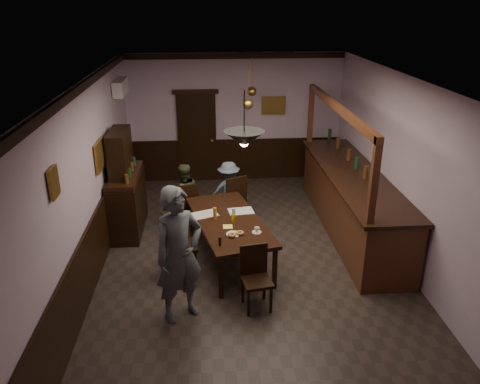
{
  "coord_description": "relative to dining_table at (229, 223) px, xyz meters",
  "views": [
    {
      "loc": [
        -0.7,
        -6.76,
        4.12
      ],
      "look_at": [
        -0.16,
        0.35,
        1.15
      ],
      "focal_mm": 35.0,
      "sensor_mm": 36.0,
      "label": 1
    }
  ],
  "objects": [
    {
      "name": "water_glass",
      "position": [
        0.09,
        0.1,
        0.14
      ],
      "size": [
        0.06,
        0.06,
        0.15
      ],
      "primitive_type": "cylinder",
      "color": "silver",
      "rests_on": "dining_table"
    },
    {
      "name": "chair_near",
      "position": [
        0.3,
        -1.29,
        -0.18
      ],
      "size": [
        0.46,
        0.46,
        0.93
      ],
      "rotation": [
        0.0,
        0.0,
        0.17
      ],
      "color": "black",
      "rests_on": "ground"
    },
    {
      "name": "chair_far_left",
      "position": [
        -0.73,
        1.13,
        -0.15
      ],
      "size": [
        0.5,
        0.5,
        0.97
      ],
      "rotation": [
        0.0,
        0.0,
        3.35
      ],
      "color": "black",
      "rests_on": "ground"
    },
    {
      "name": "person_seated_left",
      "position": [
        -0.79,
        1.41,
        -0.07
      ],
      "size": [
        0.72,
        0.63,
        1.24
      ],
      "primitive_type": "imported",
      "rotation": [
        0.0,
        0.0,
        3.46
      ],
      "color": "#404D2E",
      "rests_on": "ground"
    },
    {
      "name": "pastry_ring_b",
      "position": [
        0.14,
        -0.55,
        0.1
      ],
      "size": [
        0.13,
        0.13,
        0.04
      ],
      "primitive_type": "torus",
      "color": "#C68C47",
      "rests_on": "pastry_plate"
    },
    {
      "name": "person_standing",
      "position": [
        -0.74,
        -1.46,
        0.28
      ],
      "size": [
        0.84,
        0.77,
        1.93
      ],
      "primitive_type": "imported",
      "rotation": [
        0.0,
        0.0,
        0.56
      ],
      "color": "#53585F",
      "rests_on": "ground"
    },
    {
      "name": "person_seated_right",
      "position": [
        0.09,
        1.61,
        -0.09
      ],
      "size": [
        0.79,
        0.48,
        1.19
      ],
      "primitive_type": "imported",
      "rotation": [
        0.0,
        0.0,
        3.19
      ],
      "color": "slate",
      "rests_on": "ground"
    },
    {
      "name": "napkin",
      "position": [
        -0.03,
        -0.26,
        0.07
      ],
      "size": [
        0.18,
        0.18,
        0.0
      ],
      "primitive_type": "cube",
      "rotation": [
        0.0,
        0.0,
        0.23
      ],
      "color": "#FFE55D",
      "rests_on": "dining_table"
    },
    {
      "name": "picture_left_large",
      "position": [
        -2.1,
        0.65,
        1.01
      ],
      "size": [
        0.04,
        0.62,
        0.48
      ],
      "color": "olive",
      "rests_on": "ground"
    },
    {
      "name": "pendant_iron",
      "position": [
        0.18,
        -0.78,
        1.66
      ],
      "size": [
        0.56,
        0.56,
        0.77
      ],
      "color": "black",
      "rests_on": "ground"
    },
    {
      "name": "soda_can",
      "position": [
        0.07,
        -0.07,
        0.12
      ],
      "size": [
        0.07,
        0.07,
        0.12
      ],
      "primitive_type": "cylinder",
      "color": "yellow",
      "rests_on": "dining_table"
    },
    {
      "name": "dining_table",
      "position": [
        0.0,
        0.0,
        0.0
      ],
      "size": [
        1.47,
        2.37,
        0.75
      ],
      "rotation": [
        0.0,
        0.0,
        0.23
      ],
      "color": "black",
      "rests_on": "ground"
    },
    {
      "name": "sideboard",
      "position": [
        -1.85,
        1.28,
        0.09
      ],
      "size": [
        0.53,
        1.47,
        1.94
      ],
      "color": "black",
      "rests_on": "ground"
    },
    {
      "name": "bar_counter",
      "position": [
        2.35,
        0.93,
        -0.07
      ],
      "size": [
        1.01,
        4.33,
        2.43
      ],
      "color": "#472212",
      "rests_on": "ground"
    },
    {
      "name": "pepper_mill",
      "position": [
        -0.18,
        -0.86,
        0.13
      ],
      "size": [
        0.04,
        0.04,
        0.14
      ],
      "primitive_type": "cylinder",
      "color": "black",
      "rests_on": "dining_table"
    },
    {
      "name": "picture_back",
      "position": [
        1.26,
        3.81,
        1.11
      ],
      "size": [
        0.55,
        0.04,
        0.42
      ],
      "color": "olive",
      "rests_on": "ground"
    },
    {
      "name": "pendant_brass_far",
      "position": [
        0.66,
        2.91,
        1.61
      ],
      "size": [
        0.2,
        0.2,
        0.81
      ],
      "color": "#BF8C3F",
      "rests_on": "ground"
    },
    {
      "name": "pastry_ring_a",
      "position": [
        0.02,
        -0.61,
        0.1
      ],
      "size": [
        0.13,
        0.13,
        0.04
      ],
      "primitive_type": "torus",
      "color": "#C68C47",
      "rests_on": "pastry_plate"
    },
    {
      "name": "door_back",
      "position": [
        -0.54,
        3.8,
        0.36
      ],
      "size": [
        0.9,
        0.06,
        2.1
      ],
      "primitive_type": "cube",
      "color": "black",
      "rests_on": "ground"
    },
    {
      "name": "ac_unit",
      "position": [
        -2.02,
        2.75,
        1.76
      ],
      "size": [
        0.2,
        0.85,
        0.3
      ],
      "color": "white",
      "rests_on": "ground"
    },
    {
      "name": "newspaper_right",
      "position": [
        0.22,
        0.3,
        0.07
      ],
      "size": [
        0.45,
        0.35,
        0.01
      ],
      "primitive_type": "cube",
      "rotation": [
        0.0,
        0.0,
        0.12
      ],
      "color": "silver",
      "rests_on": "dining_table"
    },
    {
      "name": "room",
      "position": [
        0.36,
        -0.15,
        0.81
      ],
      "size": [
        5.01,
        8.01,
        3.01
      ],
      "color": "#2D2621",
      "rests_on": "ground"
    },
    {
      "name": "beer_glass",
      "position": [
        -0.23,
        0.04,
        0.16
      ],
      "size": [
        0.06,
        0.06,
        0.2
      ],
      "primitive_type": "cylinder",
      "color": "#BF721E",
      "rests_on": "dining_table"
    },
    {
      "name": "saucer",
      "position": [
        0.41,
        -0.49,
        0.07
      ],
      "size": [
        0.15,
        0.15,
        0.01
      ],
      "primitive_type": "cylinder",
      "color": "white",
      "rests_on": "dining_table"
    },
    {
      "name": "chair_side",
      "position": [
        -0.86,
        -0.41,
        -0.12
      ],
      "size": [
        0.56,
        0.56,
        1.04
      ],
      "rotation": [
        0.0,
        0.0,
        1.86
      ],
      "color": "black",
      "rests_on": "ground"
    },
    {
      "name": "chair_far_right",
      "position": [
        0.17,
        1.34,
        -0.13
      ],
      "size": [
        0.58,
        0.58,
        1.01
      ],
      "rotation": [
        0.0,
        0.0,
        3.58
      ],
      "color": "black",
      "rests_on": "ground"
    },
    {
      "name": "pendant_brass_mid",
      "position": [
        0.46,
        1.66,
        1.61
      ],
      "size": [
        0.2,
        0.2,
        0.81
      ],
      "color": "#BF8C3F",
      "rests_on": "ground"
    },
    {
      "name": "picture_left_small",
      "position": [
        -2.1,
        -1.75,
        1.46
      ],
      "size": [
        0.04,
        0.28,
        0.36
      ],
      "color": "olive",
      "rests_on": "ground"
    },
    {
      "name": "coffee_cup",
      "position": [
        0.41,
        -0.49,
        0.11
      ],
      "size": [
        0.1,
        0.1,
        0.07
      ],
      "primitive_type": "imported",
      "rotation": [
        0.0,
        0.0,
        0.23
      ],
      "color": "white",
      "rests_on": "saucer"
    },
    {
      "name": "newspaper_left",
      "position": [
        -0.39,
        0.22,
        0.07
      ],
      "size": [
        0.5,
        0.43,
        0.01
      ],
      "primitive_type": "cube",
      "rotation": [
        0.0,
        0.0,
        0.37
      ],
      "color": "silver",
      "rests_on": "dining_table"
    },
    {
      "name": "pastry_plate",
      "position": [
        0.04,
        -0.54,
        0.07
      ],
      "size": [
        0.22,
        0.22,
        0.01
      ],
      "primitive_type": "cylinder",
      "color": "white",
      "rests_on": "dining_table"
    }
  ]
}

